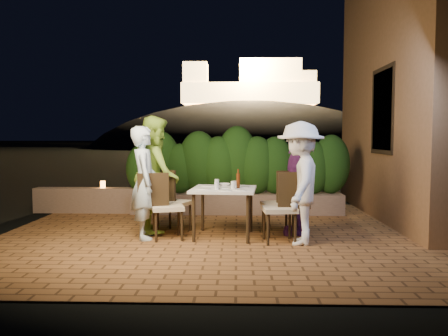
{
  "coord_description": "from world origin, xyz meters",
  "views": [
    {
      "loc": [
        0.21,
        -6.4,
        1.52
      ],
      "look_at": [
        0.0,
        0.31,
        1.05
      ],
      "focal_mm": 35.0,
      "sensor_mm": 36.0,
      "label": 1
    }
  ],
  "objects_px": {
    "chair_left_front": "(167,206)",
    "diner_green": "(156,174)",
    "dining_table": "(224,212)",
    "chair_left_back": "(174,201)",
    "beer_bottle": "(238,179)",
    "diner_purple": "(297,182)",
    "chair_right_front": "(279,207)",
    "chair_right_back": "(278,203)",
    "diner_white": "(300,183)",
    "bowl": "(225,185)",
    "diner_blue": "(144,183)",
    "parapet_lamp": "(103,185)"
  },
  "relations": [
    {
      "from": "chair_left_front",
      "to": "diner_green",
      "type": "xyz_separation_m",
      "value": [
        -0.26,
        0.53,
        0.43
      ]
    },
    {
      "from": "dining_table",
      "to": "chair_left_back",
      "type": "xyz_separation_m",
      "value": [
        -0.81,
        0.3,
        0.12
      ]
    },
    {
      "from": "beer_bottle",
      "to": "diner_purple",
      "type": "relative_size",
      "value": 0.18
    },
    {
      "from": "dining_table",
      "to": "chair_right_front",
      "type": "relative_size",
      "value": 0.93
    },
    {
      "from": "chair_left_front",
      "to": "chair_left_back",
      "type": "xyz_separation_m",
      "value": [
        0.03,
        0.46,
        0.0
      ]
    },
    {
      "from": "dining_table",
      "to": "beer_bottle",
      "type": "relative_size",
      "value": 3.27
    },
    {
      "from": "dining_table",
      "to": "diner_purple",
      "type": "distance_m",
      "value": 1.25
    },
    {
      "from": "chair_right_back",
      "to": "dining_table",
      "type": "bearing_deg",
      "value": 0.87
    },
    {
      "from": "chair_left_back",
      "to": "diner_green",
      "type": "height_order",
      "value": "diner_green"
    },
    {
      "from": "chair_left_back",
      "to": "chair_left_front",
      "type": "bearing_deg",
      "value": -72.25
    },
    {
      "from": "beer_bottle",
      "to": "diner_green",
      "type": "xyz_separation_m",
      "value": [
        -1.32,
        0.36,
        0.04
      ]
    },
    {
      "from": "chair_left_back",
      "to": "chair_right_back",
      "type": "xyz_separation_m",
      "value": [
        1.65,
        -0.15,
        0.0
      ]
    },
    {
      "from": "chair_left_front",
      "to": "chair_right_back",
      "type": "distance_m",
      "value": 1.71
    },
    {
      "from": "chair_left_front",
      "to": "diner_white",
      "type": "height_order",
      "value": "diner_white"
    },
    {
      "from": "chair_left_front",
      "to": "diner_white",
      "type": "bearing_deg",
      "value": -22.26
    },
    {
      "from": "chair_right_back",
      "to": "chair_left_back",
      "type": "bearing_deg",
      "value": -14.45
    },
    {
      "from": "bowl",
      "to": "beer_bottle",
      "type": "bearing_deg",
      "value": -55.39
    },
    {
      "from": "dining_table",
      "to": "chair_left_front",
      "type": "bearing_deg",
      "value": -168.81
    },
    {
      "from": "bowl",
      "to": "diner_green",
      "type": "height_order",
      "value": "diner_green"
    },
    {
      "from": "dining_table",
      "to": "chair_left_front",
      "type": "xyz_separation_m",
      "value": [
        -0.84,
        -0.17,
        0.12
      ]
    },
    {
      "from": "diner_blue",
      "to": "diner_purple",
      "type": "height_order",
      "value": "diner_blue"
    },
    {
      "from": "diner_blue",
      "to": "diner_white",
      "type": "height_order",
      "value": "diner_white"
    },
    {
      "from": "parapet_lamp",
      "to": "chair_left_front",
      "type": "bearing_deg",
      "value": -53.38
    },
    {
      "from": "chair_right_front",
      "to": "diner_purple",
      "type": "xyz_separation_m",
      "value": [
        0.32,
        0.55,
        0.32
      ]
    },
    {
      "from": "bowl",
      "to": "chair_right_front",
      "type": "height_order",
      "value": "chair_right_front"
    },
    {
      "from": "chair_right_back",
      "to": "diner_blue",
      "type": "relative_size",
      "value": 0.59
    },
    {
      "from": "diner_purple",
      "to": "parapet_lamp",
      "type": "distance_m",
      "value": 4.12
    },
    {
      "from": "diner_white",
      "to": "parapet_lamp",
      "type": "height_order",
      "value": "diner_white"
    },
    {
      "from": "diner_blue",
      "to": "diner_green",
      "type": "relative_size",
      "value": 0.91
    },
    {
      "from": "diner_green",
      "to": "dining_table",
      "type": "bearing_deg",
      "value": -121.28
    },
    {
      "from": "diner_green",
      "to": "parapet_lamp",
      "type": "relative_size",
      "value": 13.32
    },
    {
      "from": "bowl",
      "to": "diner_green",
      "type": "bearing_deg",
      "value": 177.35
    },
    {
      "from": "chair_left_back",
      "to": "parapet_lamp",
      "type": "relative_size",
      "value": 7.12
    },
    {
      "from": "dining_table",
      "to": "bowl",
      "type": "relative_size",
      "value": 5.63
    },
    {
      "from": "chair_left_back",
      "to": "chair_right_front",
      "type": "distance_m",
      "value": 1.74
    },
    {
      "from": "bowl",
      "to": "diner_blue",
      "type": "bearing_deg",
      "value": -159.16
    },
    {
      "from": "bowl",
      "to": "chair_right_back",
      "type": "height_order",
      "value": "chair_right_back"
    },
    {
      "from": "chair_left_back",
      "to": "parapet_lamp",
      "type": "height_order",
      "value": "chair_left_back"
    },
    {
      "from": "beer_bottle",
      "to": "chair_right_front",
      "type": "xyz_separation_m",
      "value": [
        0.6,
        -0.33,
        -0.38
      ]
    },
    {
      "from": "beer_bottle",
      "to": "bowl",
      "type": "xyz_separation_m",
      "value": [
        -0.22,
        0.31,
        -0.13
      ]
    },
    {
      "from": "diner_green",
      "to": "parapet_lamp",
      "type": "bearing_deg",
      "value": 26.01
    },
    {
      "from": "diner_blue",
      "to": "bowl",
      "type": "bearing_deg",
      "value": -83.02
    },
    {
      "from": "dining_table",
      "to": "diner_purple",
      "type": "bearing_deg",
      "value": 10.61
    },
    {
      "from": "chair_left_back",
      "to": "chair_right_front",
      "type": "relative_size",
      "value": 0.97
    },
    {
      "from": "diner_white",
      "to": "diner_purple",
      "type": "distance_m",
      "value": 0.63
    },
    {
      "from": "diner_white",
      "to": "parapet_lamp",
      "type": "xyz_separation_m",
      "value": [
        -3.62,
        2.5,
        -0.3
      ]
    },
    {
      "from": "bowl",
      "to": "parapet_lamp",
      "type": "xyz_separation_m",
      "value": [
        -2.52,
        1.78,
        -0.2
      ]
    },
    {
      "from": "chair_left_back",
      "to": "diner_white",
      "type": "bearing_deg",
      "value": 1.25
    },
    {
      "from": "chair_left_back",
      "to": "diner_blue",
      "type": "bearing_deg",
      "value": -108.99
    },
    {
      "from": "dining_table",
      "to": "diner_green",
      "type": "height_order",
      "value": "diner_green"
    }
  ]
}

